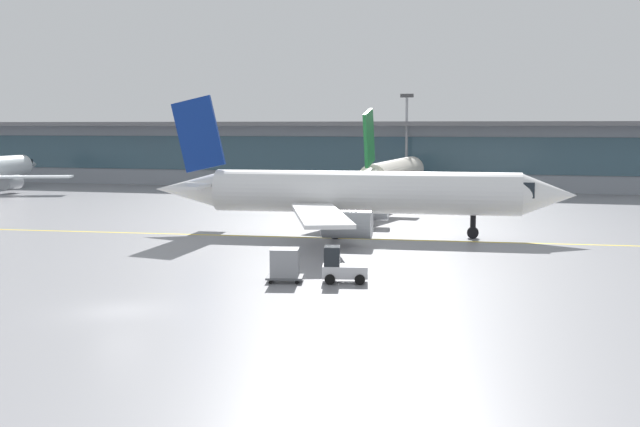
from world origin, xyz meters
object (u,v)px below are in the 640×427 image
gate_airplane_1 (393,175)px  baggage_tug (341,267)px  apron_light_mast_1 (406,138)px  cargo_dolly_lead (285,264)px  taxiing_regional_jet (359,193)px

gate_airplane_1 → baggage_tug: (5.84, -50.11, -2.35)m
apron_light_mast_1 → cargo_dolly_lead: bearing=-86.8°
baggage_tug → cargo_dolly_lead: (-3.18, -0.69, 0.16)m
taxiing_regional_jet → cargo_dolly_lead: size_ratio=14.59×
apron_light_mast_1 → taxiing_regional_jet: bearing=-85.6°
taxiing_regional_jet → gate_airplane_1: bearing=90.2°
taxiing_regional_jet → cargo_dolly_lead: bearing=-94.0°
taxiing_regional_jet → apron_light_mast_1: 46.58m
taxiing_regional_jet → baggage_tug: taxiing_regional_jet is taller
gate_airplane_1 → apron_light_mast_1: (-1.07, 16.10, 4.12)m
gate_airplane_1 → baggage_tug: gate_airplane_1 is taller
baggage_tug → apron_light_mast_1: size_ratio=0.21×
apron_light_mast_1 → baggage_tug: bearing=-84.0°
baggage_tug → apron_light_mast_1: 66.89m
gate_airplane_1 → cargo_dolly_lead: gate_airplane_1 is taller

